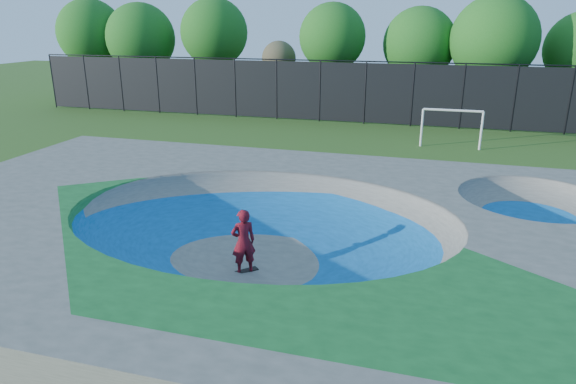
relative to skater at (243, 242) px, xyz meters
name	(u,v)px	position (x,y,z in m)	size (l,w,h in m)	color
ground	(262,261)	(0.23, 0.80, -0.92)	(120.00, 120.00, 0.00)	#2E5317
skate_deck	(261,237)	(0.23, 0.80, -0.17)	(22.00, 14.00, 1.50)	gray
skater	(243,242)	(0.00, 0.00, 0.00)	(0.67, 0.44, 1.83)	red
skateboard	(244,272)	(0.00, 0.00, -0.89)	(0.78, 0.22, 0.05)	black
soccer_goal	(452,121)	(5.58, 16.40, 0.52)	(3.15, 0.12, 2.08)	silver
fence	(365,92)	(0.23, 21.80, 1.18)	(48.09, 0.09, 4.04)	black
treeline	(363,41)	(-0.77, 26.84, 4.12)	(52.09, 7.55, 8.20)	#4C3C26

